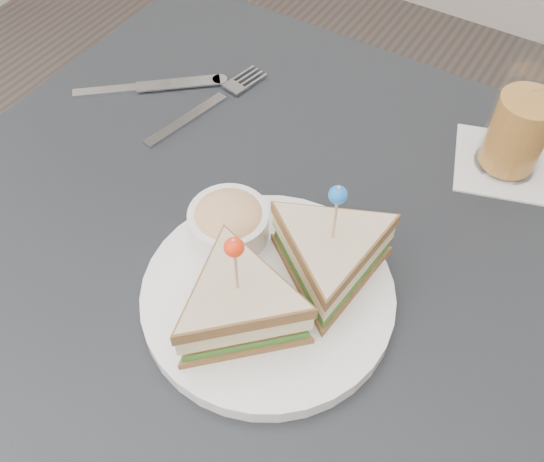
# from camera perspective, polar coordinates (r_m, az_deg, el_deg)

# --- Properties ---
(table) EXTENTS (0.80, 0.80, 0.75)m
(table) POSITION_cam_1_polar(r_m,az_deg,el_deg) (0.68, -1.16, -6.75)
(table) COLOR black
(table) RESTS_ON ground
(plate_meal) EXTENTS (0.30, 0.30, 0.14)m
(plate_meal) POSITION_cam_1_polar(r_m,az_deg,el_deg) (0.56, 0.33, -4.39)
(plate_meal) COLOR white
(plate_meal) RESTS_ON table
(cutlery_fork) EXTENTS (0.06, 0.20, 0.01)m
(cutlery_fork) POSITION_cam_1_polar(r_m,az_deg,el_deg) (0.79, -5.65, 11.98)
(cutlery_fork) COLOR #B9BCC5
(cutlery_fork) RESTS_ON table
(cutlery_knife) EXTENTS (0.16, 0.14, 0.01)m
(cutlery_knife) POSITION_cam_1_polar(r_m,az_deg,el_deg) (0.83, -11.98, 13.11)
(cutlery_knife) COLOR white
(cutlery_knife) RESTS_ON table
(drink_set) EXTENTS (0.14, 0.14, 0.14)m
(drink_set) POSITION_cam_1_polar(r_m,az_deg,el_deg) (0.72, 22.45, 9.36)
(drink_set) COLOR silver
(drink_set) RESTS_ON table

